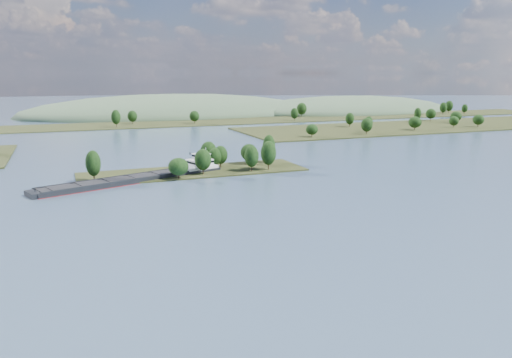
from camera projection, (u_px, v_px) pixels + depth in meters
name	position (u px, v px, depth m)	size (l,w,h in m)	color
ground	(238.00, 204.00, 168.50)	(1800.00, 1800.00, 0.00)	#3E506B
tree_island	(209.00, 163.00, 224.06)	(100.00, 33.87, 14.87)	#262C13
right_bank	(429.00, 125.00, 413.83)	(320.00, 90.00, 14.25)	#262C13
back_shoreline	(140.00, 124.00, 426.56)	(900.00, 60.00, 15.44)	#262C13
hill_east	(350.00, 111.00, 579.85)	(260.00, 140.00, 36.00)	#40583C
hill_west	(174.00, 114.00, 536.14)	(320.00, 160.00, 44.00)	#40583C
cargo_barge	(146.00, 176.00, 207.32)	(80.59, 36.71, 11.11)	black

